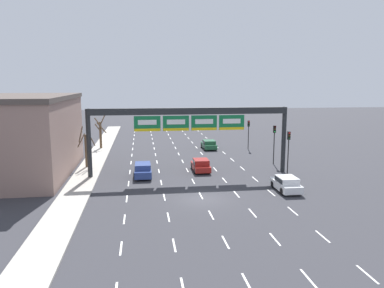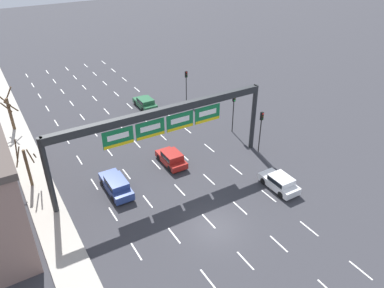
{
  "view_description": "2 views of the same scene",
  "coord_description": "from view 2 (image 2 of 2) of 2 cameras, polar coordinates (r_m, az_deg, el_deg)",
  "views": [
    {
      "loc": [
        -5.18,
        -31.1,
        10.15
      ],
      "look_at": [
        -0.25,
        5.07,
        4.08
      ],
      "focal_mm": 35.0,
      "sensor_mm": 36.0,
      "label": 1
    },
    {
      "loc": [
        -13.44,
        -18.74,
        21.57
      ],
      "look_at": [
        3.17,
        9.03,
        2.54
      ],
      "focal_mm": 35.0,
      "sensor_mm": 36.0,
      "label": 2
    }
  ],
  "objects": [
    {
      "name": "ground_plane",
      "position": [
        31.58,
        3.56,
        -12.7
      ],
      "size": [
        220.0,
        220.0,
        0.0
      ],
      "primitive_type": "plane",
      "color": "#333338"
    },
    {
      "name": "sidewalk_left",
      "position": [
        28.6,
        -16.84,
        -20.08
      ],
      "size": [
        2.8,
        110.0,
        0.15
      ],
      "color": "#A8A399",
      "rests_on": "ground_plane"
    },
    {
      "name": "lane_dashes",
      "position": [
        41.05,
        -7.02,
        -1.49
      ],
      "size": [
        13.32,
        67.0,
        0.01
      ],
      "color": "white",
      "rests_on": "ground_plane"
    },
    {
      "name": "sign_gantry",
      "position": [
        34.31,
        -4.32,
        3.48
      ],
      "size": [
        21.89,
        0.7,
        7.4
      ],
      "color": "#232628",
      "rests_on": "ground_plane"
    },
    {
      "name": "car_green",
      "position": [
        51.39,
        -7.15,
        6.29
      ],
      "size": [
        1.92,
        4.18,
        1.35
      ],
      "color": "#235B38",
      "rests_on": "ground_plane"
    },
    {
      "name": "car_red",
      "position": [
        38.72,
        -3.13,
        -2.11
      ],
      "size": [
        1.83,
        4.01,
        1.42
      ],
      "color": "maroon",
      "rests_on": "ground_plane"
    },
    {
      "name": "car_blue",
      "position": [
        35.52,
        -11.48,
        -6.07
      ],
      "size": [
        1.82,
        4.74,
        1.48
      ],
      "color": "navy",
      "rests_on": "ground_plane"
    },
    {
      "name": "car_white",
      "position": [
        36.14,
        13.22,
        -5.66
      ],
      "size": [
        1.85,
        4.06,
        1.41
      ],
      "color": "silver",
      "rests_on": "ground_plane"
    },
    {
      "name": "traffic_light_near_gantry",
      "position": [
        52.16,
        -0.88,
        9.76
      ],
      "size": [
        0.3,
        0.35,
        4.38
      ],
      "color": "black",
      "rests_on": "ground_plane"
    },
    {
      "name": "traffic_light_mid_block",
      "position": [
        43.86,
        6.38,
        5.87
      ],
      "size": [
        0.3,
        0.35,
        4.85
      ],
      "color": "black",
      "rests_on": "ground_plane"
    },
    {
      "name": "traffic_light_far_end",
      "position": [
        40.11,
        10.49,
        3.01
      ],
      "size": [
        0.3,
        0.35,
        4.8
      ],
      "color": "black",
      "rests_on": "ground_plane"
    },
    {
      "name": "tree_bare_closest",
      "position": [
        37.72,
        -23.84,
        -2.81
      ],
      "size": [
        1.99,
        1.96,
        4.8
      ],
      "color": "brown",
      "rests_on": "sidewalk_left"
    },
    {
      "name": "tree_bare_second",
      "position": [
        49.26,
        -26.03,
        4.6
      ],
      "size": [
        1.81,
        1.9,
        5.23
      ],
      "color": "brown",
      "rests_on": "sidewalk_left"
    }
  ]
}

